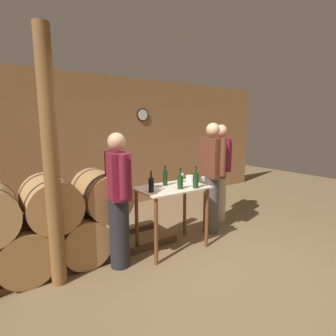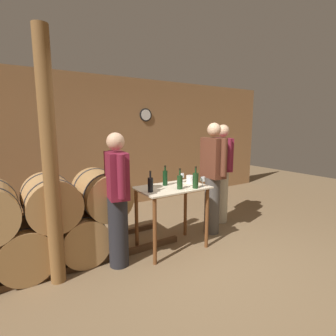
# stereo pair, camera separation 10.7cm
# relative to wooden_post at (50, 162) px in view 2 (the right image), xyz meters

# --- Properties ---
(ground_plane) EXTENTS (14.00, 14.00, 0.00)m
(ground_plane) POSITION_rel_wooden_post_xyz_m (1.64, -0.77, -1.35)
(ground_plane) COLOR brown
(back_wall) EXTENTS (8.40, 0.08, 2.70)m
(back_wall) POSITION_rel_wooden_post_xyz_m (1.64, 2.23, 0.00)
(back_wall) COLOR #996B42
(back_wall) RESTS_ON ground_plane
(barrel_rack) EXTENTS (3.94, 0.79, 1.14)m
(barrel_rack) POSITION_rel_wooden_post_xyz_m (-0.13, 0.43, -0.80)
(barrel_rack) COLOR #4C331E
(barrel_rack) RESTS_ON ground_plane
(tasting_table) EXTENTS (0.97, 0.63, 0.89)m
(tasting_table) POSITION_rel_wooden_post_xyz_m (1.52, -0.03, -0.65)
(tasting_table) COLOR beige
(tasting_table) RESTS_ON ground_plane
(wooden_post) EXTENTS (0.16, 0.16, 2.70)m
(wooden_post) POSITION_rel_wooden_post_xyz_m (0.00, 0.00, 0.00)
(wooden_post) COLOR brown
(wooden_post) RESTS_ON ground_plane
(wine_bottle_far_left) EXTENTS (0.07, 0.07, 0.27)m
(wine_bottle_far_left) POSITION_rel_wooden_post_xyz_m (1.14, -0.10, -0.36)
(wine_bottle_far_left) COLOR black
(wine_bottle_far_left) RESTS_ON tasting_table
(wine_bottle_left) EXTENTS (0.07, 0.07, 0.28)m
(wine_bottle_left) POSITION_rel_wooden_post_xyz_m (1.49, 0.10, -0.34)
(wine_bottle_left) COLOR black
(wine_bottle_left) RESTS_ON tasting_table
(wine_bottle_center) EXTENTS (0.08, 0.08, 0.28)m
(wine_bottle_center) POSITION_rel_wooden_post_xyz_m (1.54, -0.18, -0.36)
(wine_bottle_center) COLOR #193819
(wine_bottle_center) RESTS_ON tasting_table
(wine_bottle_right) EXTENTS (0.08, 0.08, 0.30)m
(wine_bottle_right) POSITION_rel_wooden_post_xyz_m (1.74, -0.26, -0.35)
(wine_bottle_right) COLOR #193819
(wine_bottle_right) RESTS_ON tasting_table
(wine_glass_near_left) EXTENTS (0.06, 0.06, 0.14)m
(wine_glass_near_left) POSITION_rel_wooden_post_xyz_m (1.80, 0.13, -0.36)
(wine_glass_near_left) COLOR silver
(wine_glass_near_left) RESTS_ON tasting_table
(wine_glass_near_center) EXTENTS (0.07, 0.07, 0.14)m
(wine_glass_near_center) POSITION_rel_wooden_post_xyz_m (1.89, -0.24, -0.36)
(wine_glass_near_center) COLOR silver
(wine_glass_near_center) RESTS_ON tasting_table
(ice_bucket) EXTENTS (0.12, 0.12, 0.11)m
(ice_bucket) POSITION_rel_wooden_post_xyz_m (1.89, 0.04, -0.41)
(ice_bucket) COLOR white
(ice_bucket) RESTS_ON tasting_table
(person_host) EXTENTS (0.29, 0.58, 1.65)m
(person_host) POSITION_rel_wooden_post_xyz_m (0.71, -0.05, -0.48)
(person_host) COLOR #232328
(person_host) RESTS_ON ground_plane
(person_visitor_with_scarf) EXTENTS (0.25, 0.59, 1.77)m
(person_visitor_with_scarf) POSITION_rel_wooden_post_xyz_m (2.35, 0.07, -0.41)
(person_visitor_with_scarf) COLOR #4C4742
(person_visitor_with_scarf) RESTS_ON ground_plane
(person_visitor_bearded) EXTENTS (0.34, 0.56, 1.74)m
(person_visitor_bearded) POSITION_rel_wooden_post_xyz_m (2.84, 0.36, -0.43)
(person_visitor_bearded) COLOR #B7AD93
(person_visitor_bearded) RESTS_ON ground_plane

